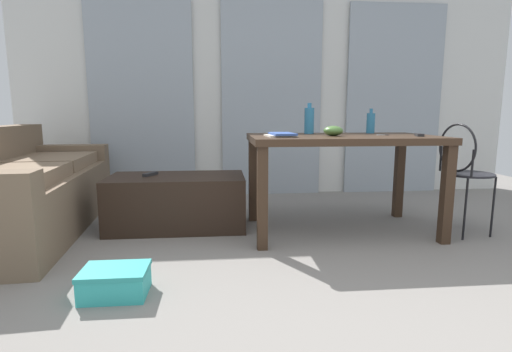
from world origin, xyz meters
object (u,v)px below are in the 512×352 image
Objects in this scene: bowl at (333,131)px; shoebox at (115,282)px; coffee_table at (177,202)px; couch at (23,191)px; bottle_near at (371,123)px; scissors at (384,135)px; craft_table at (342,148)px; bottle_far at (309,120)px; tv_remote_primary at (150,174)px; tv_remote_on_table at (419,135)px; wire_chair at (463,165)px; book_stack at (281,135)px.

shoebox is (-1.39, -0.92, -0.72)m from bowl.
bowl is at bearing -13.16° from coffee_table.
bottle_near is at bearing 1.61° from couch.
couch is 14.64× the size of bowl.
scissors is at bearing -4.69° from couch.
craft_table is 1.86m from shoebox.
scissors is at bearing -2.02° from craft_table.
tv_remote_primary is at bearing -179.17° from bottle_far.
couch reaches higher than tv_remote_primary.
craft_table is 0.57m from tv_remote_on_table.
bottle_near is at bearing 138.70° from wire_chair.
tv_remote_primary is 0.47× the size of shoebox.
shoebox is at bearing -138.77° from tv_remote_on_table.
bottle_near reaches higher than shoebox.
wire_chair is at bearing -41.30° from bottle_near.
wire_chair is 2.53m from shoebox.
bottle_near is at bearing 26.04° from book_stack.
wire_chair is 1.39m from book_stack.
bowl reaches higher than shoebox.
book_stack is 1.03m from tv_remote_on_table.
shoebox is (-2.01, -0.83, -0.69)m from tv_remote_on_table.
couch is at bearing 175.31° from scissors.
wire_chair is at bearing -6.73° from couch.
tv_remote_on_table reaches higher than coffee_table.
book_stack is at bearing 41.35° from shoebox.
bottle_near is (-0.54, 0.47, 0.31)m from wire_chair.
wire_chair is at bearing -6.91° from bowl.
tv_remote_primary is at bearing 90.95° from shoebox.
tv_remote_on_table is 0.25m from scissors.
tv_remote_primary is at bearing 160.33° from book_stack.
couch is 1.51× the size of craft_table.
couch is 6.48× the size of shoebox.
couch reaches higher than craft_table.
tv_remote_on_table is 0.49× the size of shoebox.
tv_remote_on_table is at bearing -29.79° from bottle_far.
tv_remote_on_table is 2.28m from shoebox.
book_stack reaches higher than coffee_table.
bowl is at bearing 14.99° from tv_remote_primary.
bowl is 0.42m from scissors.
coffee_table is 1.27m from bottle_far.
tv_remote_on_table is at bearing -15.41° from craft_table.
couch is 2.84m from scissors.
wire_chair is at bearing 14.08° from tv_remote_on_table.
bottle_near reaches higher than craft_table.
coffee_table is 1.74m from bottle_near.
bowl reaches higher than scissors.
book_stack is (-0.29, -0.38, -0.10)m from bottle_far.
craft_table is 5.63× the size of bottle_far.
book_stack is 0.82m from scissors.
coffee_table is (1.19, 0.00, -0.11)m from couch.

